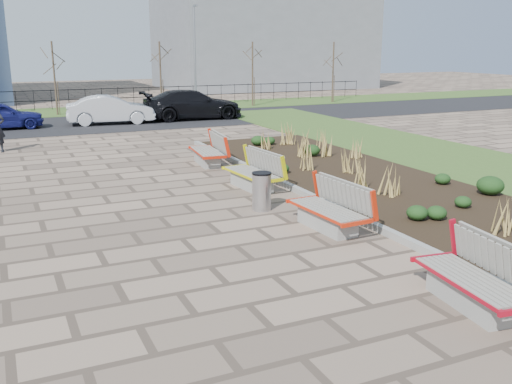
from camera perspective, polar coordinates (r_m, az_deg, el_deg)
name	(u,v)px	position (r m, az deg, el deg)	size (l,w,h in m)	color
ground	(248,305)	(8.79, -0.78, -11.21)	(120.00, 120.00, 0.00)	#856E5B
planting_bed	(384,187)	(15.91, 12.66, 0.44)	(4.50, 18.00, 0.10)	black
planting_curb	(309,196)	(14.64, 5.37, -0.37)	(0.16, 18.00, 0.15)	gray
grass_verge_near	(511,173)	(19.12, 24.11, 1.76)	(5.00, 38.00, 0.04)	#33511E
grass_verge_far	(55,112)	(35.60, -19.46, 7.53)	(80.00, 5.00, 0.04)	#33511E
road	(68,125)	(29.67, -18.31, 6.37)	(80.00, 7.00, 0.02)	black
bench_a	(473,276)	(9.11, 20.85, -7.82)	(0.90, 2.10, 1.00)	#B10B1F
bench_b	(327,207)	(12.13, 7.15, -1.47)	(0.90, 2.10, 1.00)	red
bench_c	(251,171)	(15.51, -0.47, 2.15)	(0.90, 2.10, 1.00)	yellow
bench_d	(207,149)	(18.77, -4.95, 4.26)	(0.90, 2.10, 1.00)	red
litter_bin	(262,192)	(13.48, 0.56, 0.03)	(0.45, 0.45, 0.89)	#B2B2B7
car_blue	(0,116)	(29.10, -24.22, 6.99)	(1.51, 3.76, 1.28)	navy
car_silver	(111,110)	(29.41, -14.34, 7.98)	(1.47, 4.23, 1.39)	#B4B6BC
car_black	(192,104)	(30.58, -6.39, 8.69)	(2.15, 5.29, 1.53)	black
tree_c	(55,78)	(33.95, -19.50, 10.66)	(1.40, 1.40, 4.00)	#4C3D2D
tree_d	(161,76)	(35.02, -9.52, 11.37)	(1.40, 1.40, 4.00)	#4C3D2D
tree_e	(253,74)	(37.05, -0.35, 11.72)	(1.40, 1.40, 4.00)	#4C3D2D
tree_f	(333,72)	(39.89, 7.70, 11.78)	(1.40, 1.40, 4.00)	#4C3D2D
lamp_east	(195,59)	(35.09, -6.13, 13.12)	(0.24, 0.60, 6.00)	gray
railing_fence	(51,99)	(37.02, -19.78, 8.71)	(44.00, 0.10, 1.20)	black
building_grey	(263,32)	(54.45, 0.67, 15.70)	(18.00, 12.00, 10.00)	slate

